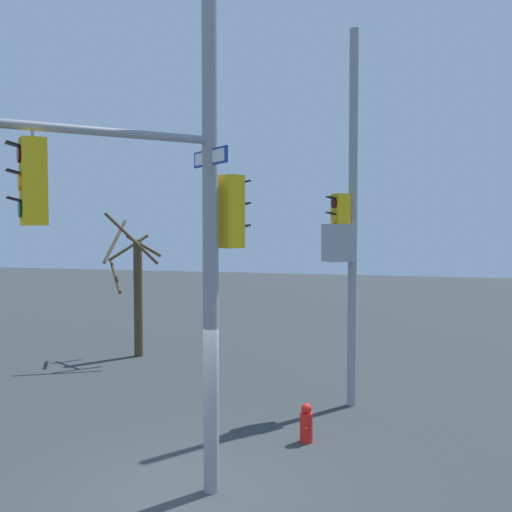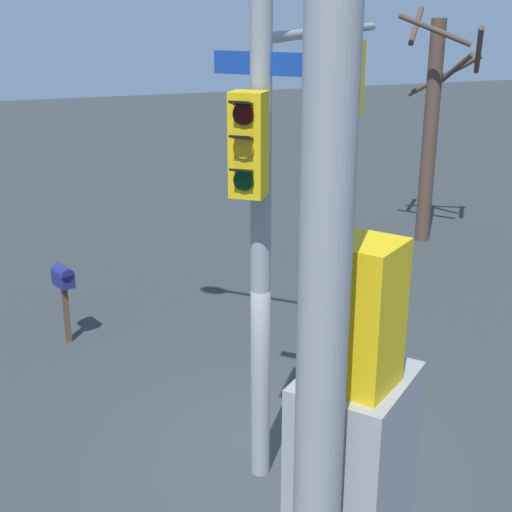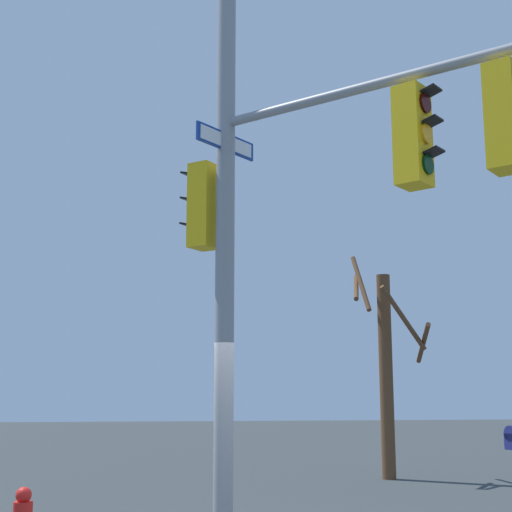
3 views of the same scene
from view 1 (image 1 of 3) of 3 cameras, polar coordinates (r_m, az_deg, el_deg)
The scene contains 5 objects.
ground_plane at distance 9.84m, azimuth -6.49°, elevation -21.43°, with size 80.00×80.00×0.00m, color #313739.
main_signal_pole_assembly at distance 8.64m, azimuth -8.83°, elevation 8.27°, with size 4.04×5.49×9.18m.
secondary_pole_assembly at distance 13.54m, azimuth 8.40°, elevation 2.72°, with size 0.71×0.76×8.30m.
fire_hydrant at distance 11.81m, azimuth 4.73°, elevation -15.37°, with size 0.38×0.24×0.73m.
bare_tree_across_street at distance 18.96m, azimuth -11.20°, elevation -2.89°, with size 1.97×1.97×4.40m.
Camera 1 is at (8.33, 3.27, 4.08)m, focal length 42.79 mm.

